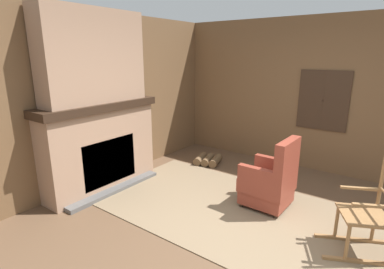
{
  "coord_description": "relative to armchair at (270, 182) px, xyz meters",
  "views": [
    {
      "loc": [
        1.18,
        -2.65,
        2.02
      ],
      "look_at": [
        -1.28,
        0.66,
        0.9
      ],
      "focal_mm": 28.0,
      "sensor_mm": 36.0,
      "label": 1
    }
  ],
  "objects": [
    {
      "name": "firewood_stack",
      "position": [
        -1.59,
        0.9,
        -0.29
      ],
      "size": [
        0.55,
        0.55,
        0.15
      ],
      "rotation": [
        0.0,
        0.0,
        0.29
      ],
      "color": "brown",
      "rests_on": "ground"
    },
    {
      "name": "chimney_breast",
      "position": [
        -2.33,
        -0.93,
        1.61
      ],
      "size": [
        0.37,
        1.57,
        1.29
      ],
      "color": "#9E7A60",
      "rests_on": "fireplace_hearth"
    },
    {
      "name": "area_rug",
      "position": [
        -0.41,
        -0.38,
        -0.36
      ],
      "size": [
        3.6,
        2.05,
        0.01
      ],
      "color": "#7A664C",
      "rests_on": "ground"
    },
    {
      "name": "storage_case",
      "position": [
        -2.37,
        -0.76,
        1.05
      ],
      "size": [
        0.15,
        0.25,
        0.16
      ],
      "color": "brown",
      "rests_on": "fireplace_hearth"
    },
    {
      "name": "wood_panel_wall_left",
      "position": [
        -2.57,
        -0.93,
        0.96
      ],
      "size": [
        0.06,
        6.03,
        2.64
      ],
      "color": "brown",
      "rests_on": "ground"
    },
    {
      "name": "wood_panel_wall_back",
      "position": [
        0.17,
        1.82,
        0.95
      ],
      "size": [
        6.03,
        0.09,
        2.64
      ],
      "color": "brown",
      "rests_on": "ground"
    },
    {
      "name": "armchair",
      "position": [
        0.0,
        0.0,
        0.0
      ],
      "size": [
        0.62,
        0.59,
        0.98
      ],
      "rotation": [
        0.0,
        0.0,
        3.12
      ],
      "color": "brown",
      "rests_on": "ground"
    },
    {
      "name": "ground_plane",
      "position": [
        0.17,
        -0.93,
        -0.36
      ],
      "size": [
        14.0,
        14.0,
        0.0
      ],
      "primitive_type": "plane",
      "color": "brown"
    },
    {
      "name": "oil_lamp_vase",
      "position": [
        -2.37,
        -1.17,
        1.06
      ],
      "size": [
        0.1,
        0.1,
        0.25
      ],
      "color": "#99B29E",
      "rests_on": "fireplace_hearth"
    },
    {
      "name": "fireplace_hearth",
      "position": [
        -2.32,
        -0.93,
        0.3
      ],
      "size": [
        0.63,
        1.88,
        1.33
      ],
      "color": "#9E7A60",
      "rests_on": "ground"
    },
    {
      "name": "rocking_chair",
      "position": [
        1.18,
        -0.34,
        0.05
      ],
      "size": [
        0.9,
        0.73,
        1.24
      ],
      "rotation": [
        0.0,
        0.0,
        3.59
      ],
      "color": "olive",
      "rests_on": "ground"
    }
  ]
}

